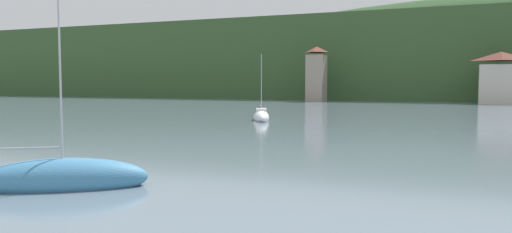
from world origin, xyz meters
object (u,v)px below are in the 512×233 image
Objects in this scene: shore_building_westcentral at (501,79)px; sailboat_far_1 at (261,117)px; sailboat_near_3 at (63,179)px; shore_building_west at (316,75)px.

shore_building_westcentral is 1.29× the size of sailboat_far_1.
shore_building_westcentral is at bearing 42.88° from sailboat_near_3.
sailboat_near_3 is at bearing -15.13° from sailboat_far_1.
shore_building_west reaches higher than shore_building_westcentral.
sailboat_far_1 is (-23.81, -48.47, -3.94)m from shore_building_westcentral.
sailboat_far_1 is (8.24, -48.31, -4.80)m from shore_building_west.
sailboat_near_3 is (13.67, -80.32, -4.80)m from shore_building_west.
shore_building_westcentral is at bearing 129.07° from sailboat_far_1.
sailboat_far_1 is at bearing -116.16° from shore_building_westcentral.
sailboat_near_3 reaches higher than sailboat_far_1.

